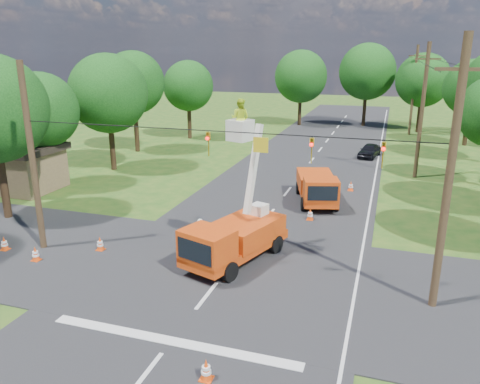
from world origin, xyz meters
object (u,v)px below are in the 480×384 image
(tree_left_e, at_px, (133,83))
(tree_far_c, at_px, (423,80))
(traffic_cone_0, at_px, (206,370))
(tree_left_d, at_px, (108,94))
(traffic_cone_1, at_px, (278,233))
(pole_left, at_px, (32,159))
(traffic_cone_6, at_px, (351,186))
(pole_right_far, at_px, (414,90))
(traffic_cone_4, at_px, (35,254))
(traffic_cone_5, at_px, (4,243))
(distant_car, at_px, (370,151))
(pole_right_near, at_px, (449,177))
(pole_right_mid, at_px, (422,111))
(ground_worker, at_px, (201,241))
(tree_right_e, at_px, (472,88))
(bucket_truck, at_px, (234,230))
(tree_far_a, at_px, (301,77))
(tree_far_b, at_px, (367,72))
(traffic_cone_3, at_px, (100,244))
(second_truck, at_px, (317,187))
(tree_left_f, at_px, (188,86))
(shed, at_px, (19,167))
(traffic_cone_2, at_px, (310,214))
(tree_left_c, at_px, (40,111))

(tree_left_e, xyz_separation_m, tree_far_c, (26.30, 20.00, -0.43))
(traffic_cone_0, distance_m, tree_left_d, 27.97)
(traffic_cone_1, distance_m, pole_left, 12.48)
(pole_left, bearing_deg, traffic_cone_0, -30.20)
(traffic_cone_6, distance_m, pole_right_far, 26.16)
(traffic_cone_4, bearing_deg, traffic_cone_5, 167.09)
(distant_car, xyz_separation_m, pole_right_near, (3.75, -26.12, 4.49))
(distant_car, xyz_separation_m, traffic_cone_0, (-2.93, -32.71, -0.26))
(pole_left, bearing_deg, pole_right_mid, 48.01)
(ground_worker, xyz_separation_m, pole_right_far, (9.99, 38.98, 4.15))
(tree_left_d, distance_m, tree_right_e, 35.06)
(distant_car, xyz_separation_m, traffic_cone_4, (-13.53, -27.50, -0.26))
(ground_worker, relative_size, tree_left_d, 0.21)
(bucket_truck, relative_size, ground_worker, 3.87)
(ground_worker, distance_m, tree_far_a, 42.45)
(traffic_cone_4, distance_m, tree_far_b, 48.29)
(traffic_cone_0, xyz_separation_m, pole_right_near, (6.68, 6.59, 4.75))
(traffic_cone_3, bearing_deg, second_truck, 50.16)
(traffic_cone_3, xyz_separation_m, tree_right_e, (20.41, 34.44, 5.45))
(traffic_cone_0, distance_m, traffic_cone_3, 11.06)
(traffic_cone_4, height_order, pole_left, pole_left)
(traffic_cone_0, relative_size, tree_far_c, 0.08)
(traffic_cone_3, height_order, tree_left_f, tree_left_f)
(traffic_cone_3, bearing_deg, tree_left_d, 120.16)
(traffic_cone_1, bearing_deg, shed, 170.11)
(traffic_cone_2, relative_size, shed, 0.13)
(tree_far_b, bearing_deg, distant_car, -84.69)
(shed, bearing_deg, pole_left, -43.26)
(traffic_cone_0, relative_size, traffic_cone_4, 1.00)
(tree_left_f, height_order, tree_right_e, tree_right_e)
(traffic_cone_2, bearing_deg, traffic_cone_5, -146.85)
(tree_left_d, bearing_deg, traffic_cone_1, -32.43)
(traffic_cone_0, height_order, traffic_cone_4, same)
(tree_far_c, bearing_deg, pole_right_mid, -92.60)
(tree_left_d, bearing_deg, pole_right_near, -32.55)
(traffic_cone_6, xyz_separation_m, tree_right_e, (9.68, 20.35, 5.45))
(pole_right_far, bearing_deg, tree_far_c, 63.43)
(traffic_cone_3, distance_m, tree_left_e, 24.51)
(traffic_cone_3, xyz_separation_m, shed, (-11.39, 7.44, 1.26))
(tree_left_e, bearing_deg, tree_right_e, 23.02)
(tree_far_c, bearing_deg, pole_right_far, -116.57)
(pole_right_mid, relative_size, tree_far_b, 0.97)
(traffic_cone_5, height_order, tree_left_f, tree_left_f)
(tree_far_a, bearing_deg, ground_worker, -85.22)
(traffic_cone_1, distance_m, tree_left_d, 20.18)
(shed, relative_size, tree_far_a, 0.58)
(tree_left_d, bearing_deg, tree_left_c, -104.04)
(traffic_cone_6, bearing_deg, traffic_cone_2, -104.24)
(second_truck, xyz_separation_m, ground_worker, (-3.76, -10.19, -0.12))
(ground_worker, distance_m, traffic_cone_0, 8.32)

